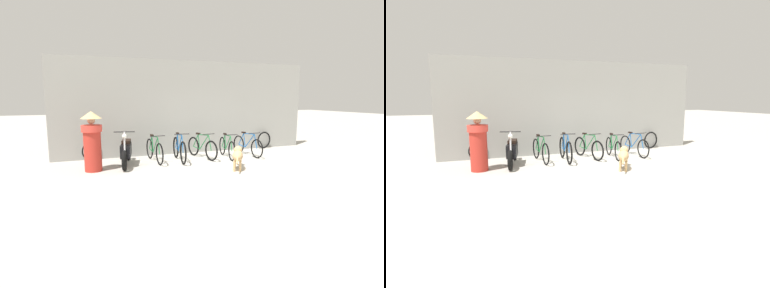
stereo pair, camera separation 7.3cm
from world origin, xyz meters
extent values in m
plane|color=#ADA89E|center=(0.00, 0.00, 0.00)|extent=(60.00, 60.00, 0.00)
cube|color=gray|center=(0.00, 3.07, 1.64)|extent=(9.43, 0.20, 3.28)
torus|color=black|center=(-1.60, 1.44, 0.33)|extent=(0.08, 0.67, 0.66)
torus|color=black|center=(-1.66, 2.48, 0.33)|extent=(0.08, 0.67, 0.66)
cylinder|color=#1E7238|center=(-1.62, 1.84, 0.55)|extent=(0.06, 0.52, 0.55)
cylinder|color=#1E7238|center=(-1.64, 2.14, 0.53)|extent=(0.04, 0.13, 0.50)
cylinder|color=#1E7238|center=(-1.63, 1.89, 0.80)|extent=(0.06, 0.60, 0.06)
cylinder|color=#1E7238|center=(-1.65, 2.28, 0.31)|extent=(0.05, 0.39, 0.08)
cylinder|color=#1E7238|center=(-1.65, 2.33, 0.56)|extent=(0.05, 0.31, 0.46)
cylinder|color=#1E7238|center=(-1.60, 1.52, 0.57)|extent=(0.04, 0.18, 0.49)
cube|color=black|center=(-1.64, 2.19, 0.81)|extent=(0.08, 0.18, 0.05)
cylinder|color=black|center=(-1.61, 1.59, 0.85)|extent=(0.46, 0.05, 0.02)
torus|color=black|center=(-0.92, 1.26, 0.35)|extent=(0.12, 0.71, 0.70)
torus|color=black|center=(-0.82, 2.29, 0.35)|extent=(0.12, 0.71, 0.70)
cylinder|color=#1959A5|center=(-0.88, 1.66, 0.58)|extent=(0.08, 0.51, 0.58)
cylinder|color=#1959A5|center=(-0.85, 1.95, 0.56)|extent=(0.04, 0.13, 0.53)
cylinder|color=#1959A5|center=(-0.87, 1.71, 0.85)|extent=(0.09, 0.60, 0.06)
cylinder|color=#1959A5|center=(-0.83, 2.10, 0.33)|extent=(0.07, 0.39, 0.08)
cylinder|color=#1959A5|center=(-0.83, 2.15, 0.59)|extent=(0.06, 0.31, 0.49)
cylinder|color=#1959A5|center=(-0.91, 1.34, 0.61)|extent=(0.05, 0.18, 0.52)
cube|color=black|center=(-0.84, 2.01, 0.86)|extent=(0.09, 0.19, 0.05)
cylinder|color=black|center=(-0.90, 1.41, 0.90)|extent=(0.46, 0.07, 0.02)
torus|color=black|center=(0.09, 1.42, 0.33)|extent=(0.18, 0.65, 0.65)
torus|color=black|center=(-0.12, 2.44, 0.33)|extent=(0.18, 0.65, 0.65)
cylinder|color=#1E7238|center=(0.00, 1.82, 0.54)|extent=(0.13, 0.51, 0.54)
cylinder|color=#1E7238|center=(-0.06, 2.11, 0.52)|extent=(0.05, 0.13, 0.50)
cylinder|color=#1E7238|center=(-0.01, 1.87, 0.78)|extent=(0.15, 0.60, 0.06)
cylinder|color=#1E7238|center=(-0.08, 2.25, 0.30)|extent=(0.11, 0.39, 0.08)
cylinder|color=#1E7238|center=(-0.09, 2.30, 0.55)|extent=(0.09, 0.31, 0.46)
cylinder|color=#1E7238|center=(0.07, 1.50, 0.56)|extent=(0.06, 0.19, 0.48)
cube|color=black|center=(-0.07, 2.16, 0.80)|extent=(0.10, 0.19, 0.05)
cylinder|color=black|center=(0.05, 1.57, 0.84)|extent=(0.46, 0.12, 0.02)
torus|color=black|center=(0.70, 1.20, 0.32)|extent=(0.15, 0.63, 0.63)
torus|color=black|center=(0.87, 2.21, 0.32)|extent=(0.15, 0.63, 0.63)
cylinder|color=#1E7238|center=(0.77, 1.59, 0.52)|extent=(0.11, 0.50, 0.52)
cylinder|color=#1E7238|center=(0.81, 1.88, 0.51)|extent=(0.05, 0.13, 0.48)
cylinder|color=#1E7238|center=(0.77, 1.64, 0.76)|extent=(0.13, 0.59, 0.06)
cylinder|color=#1E7238|center=(0.84, 2.02, 0.29)|extent=(0.09, 0.39, 0.08)
cylinder|color=#1E7238|center=(0.85, 2.07, 0.53)|extent=(0.08, 0.31, 0.44)
cylinder|color=#1E7238|center=(0.71, 1.27, 0.54)|extent=(0.06, 0.18, 0.47)
cube|color=black|center=(0.82, 1.93, 0.77)|extent=(0.10, 0.19, 0.05)
cylinder|color=black|center=(0.72, 1.35, 0.81)|extent=(0.46, 0.10, 0.02)
torus|color=black|center=(1.67, 1.26, 0.32)|extent=(0.09, 0.64, 0.64)
torus|color=black|center=(1.59, 2.32, 0.32)|extent=(0.09, 0.64, 0.64)
cylinder|color=#1959A5|center=(1.64, 1.67, 0.53)|extent=(0.07, 0.53, 0.53)
cylinder|color=#1959A5|center=(1.62, 1.98, 0.51)|extent=(0.04, 0.14, 0.48)
cylinder|color=#1959A5|center=(1.64, 1.73, 0.76)|extent=(0.07, 0.62, 0.06)
cylinder|color=#1959A5|center=(1.61, 2.13, 0.29)|extent=(0.06, 0.41, 0.08)
cylinder|color=#1959A5|center=(1.60, 2.18, 0.53)|extent=(0.05, 0.32, 0.45)
cylinder|color=#1959A5|center=(1.66, 1.34, 0.55)|extent=(0.04, 0.19, 0.47)
cube|color=black|center=(1.61, 2.03, 0.78)|extent=(0.08, 0.18, 0.05)
cylinder|color=black|center=(1.66, 1.42, 0.82)|extent=(0.46, 0.06, 0.02)
torus|color=black|center=(-2.69, 1.10, 0.29)|extent=(0.24, 0.58, 0.57)
torus|color=black|center=(-2.37, 2.44, 0.29)|extent=(0.24, 0.58, 0.57)
cube|color=black|center=(-2.53, 1.77, 0.46)|extent=(0.47, 0.91, 0.38)
cube|color=black|center=(-2.50, 1.92, 0.69)|extent=(0.36, 0.59, 0.10)
cylinder|color=silver|center=(-2.63, 1.35, 0.75)|extent=(0.08, 0.16, 0.60)
cylinder|color=silver|center=(-2.66, 1.20, 0.37)|extent=(0.09, 0.24, 0.20)
cylinder|color=black|center=(-2.62, 1.40, 1.04)|extent=(0.57, 0.16, 0.03)
sphere|color=silver|center=(-2.62, 1.37, 0.92)|extent=(0.17, 0.17, 0.14)
ellipsoid|color=tan|center=(0.29, 0.10, 0.39)|extent=(0.62, 0.78, 0.29)
cylinder|color=tan|center=(0.34, 0.34, 0.14)|extent=(0.09, 0.09, 0.29)
cylinder|color=tan|center=(0.47, 0.26, 0.14)|extent=(0.09, 0.09, 0.29)
cylinder|color=tan|center=(0.10, -0.06, 0.14)|extent=(0.09, 0.09, 0.29)
cylinder|color=tan|center=(0.24, -0.14, 0.14)|extent=(0.09, 0.09, 0.29)
sphere|color=tan|center=(0.51, 0.48, 0.47)|extent=(0.34, 0.34, 0.25)
ellipsoid|color=tan|center=(0.56, 0.57, 0.46)|extent=(0.15, 0.17, 0.09)
cylinder|color=tan|center=(0.03, -0.33, 0.37)|extent=(0.20, 0.29, 0.16)
cylinder|color=#B72D23|center=(-3.49, 1.37, 0.63)|extent=(0.65, 0.65, 1.27)
cylinder|color=#D63C32|center=(-3.49, 1.37, 1.18)|extent=(0.77, 0.77, 0.18)
sphere|color=tan|center=(-3.49, 1.37, 1.39)|extent=(0.28, 0.28, 0.20)
cone|color=tan|center=(-3.49, 1.37, 1.54)|extent=(0.79, 0.79, 0.20)
torus|color=black|center=(-3.47, 2.83, 0.31)|extent=(0.60, 0.27, 0.63)
torus|color=black|center=(3.01, 2.82, 0.33)|extent=(0.66, 0.15, 0.66)
camera|label=1|loc=(-3.82, -7.08, 2.02)|focal=28.00mm
camera|label=2|loc=(-3.75, -7.11, 2.02)|focal=28.00mm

